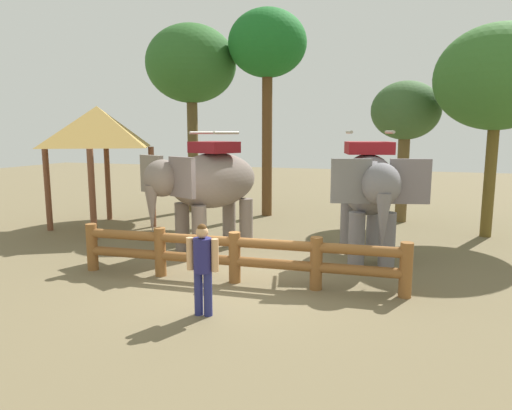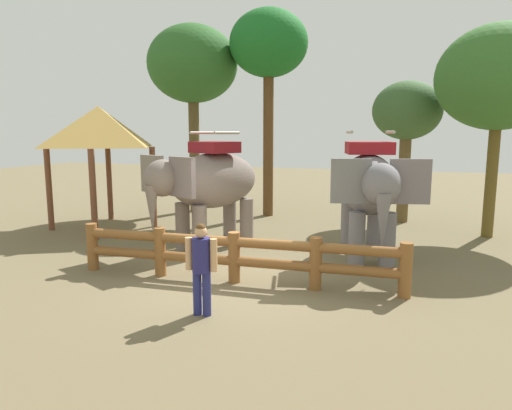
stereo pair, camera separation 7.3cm
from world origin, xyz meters
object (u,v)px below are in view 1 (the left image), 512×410
object	(u,v)px
elephant_near_left	(208,183)
elephant_center	(369,188)
tourist_woman_in_black	(203,263)
tree_far_right	(267,47)
log_fence	(235,254)
thatched_shelter	(98,128)
tree_deep_back	(498,78)
tree_back_center	(191,66)
tree_far_left	(406,113)

from	to	relation	value
elephant_near_left	elephant_center	distance (m)	4.10
elephant_near_left	tourist_woman_in_black	distance (m)	4.65
elephant_near_left	tree_far_right	size ratio (longest dim) A/B	0.50
log_fence	thatched_shelter	size ratio (longest dim) A/B	1.79
elephant_center	elephant_near_left	bearing A→B (deg)	-176.46
elephant_near_left	thatched_shelter	distance (m)	4.65
thatched_shelter	log_fence	bearing A→B (deg)	-31.67
elephant_center	tree_deep_back	world-z (taller)	tree_deep_back
log_fence	thatched_shelter	distance (m)	7.42
elephant_near_left	tree_deep_back	size ratio (longest dim) A/B	0.60
tree_back_center	tree_deep_back	world-z (taller)	tree_back_center
thatched_shelter	tree_deep_back	distance (m)	11.86
tourist_woman_in_black	elephant_near_left	bearing A→B (deg)	112.94
tourist_woman_in_black	tree_far_left	distance (m)	10.48
tree_back_center	tree_far_right	size ratio (longest dim) A/B	0.96
elephant_center	tree_far_right	bearing A→B (deg)	129.64
elephant_center	tourist_woman_in_black	bearing A→B (deg)	-117.28
tree_back_center	thatched_shelter	bearing A→B (deg)	-108.25
tree_back_center	tree_far_right	bearing A→B (deg)	-1.04
thatched_shelter	tree_back_center	size ratio (longest dim) A/B	0.55
elephant_center	tree_far_left	distance (m)	5.57
elephant_center	tree_back_center	xyz separation A→B (m)	(-7.04, 4.93, 3.78)
elephant_near_left	thatched_shelter	bearing A→B (deg)	164.10
elephant_near_left	tree_back_center	distance (m)	7.06
elephant_near_left	thatched_shelter	xyz separation A→B (m)	(-4.25, 1.21, 1.44)
tree_far_left	tree_deep_back	bearing A→B (deg)	-33.48
tree_back_center	tree_far_left	bearing A→B (deg)	1.83
elephant_center	tree_far_left	xyz separation A→B (m)	(0.70, 5.17, 1.94)
log_fence	thatched_shelter	bearing A→B (deg)	148.33
tree_far_left	tree_far_right	bearing A→B (deg)	-176.35
elephant_center	thatched_shelter	size ratio (longest dim) A/B	0.96
log_fence	elephant_near_left	bearing A→B (deg)	124.38
elephant_near_left	thatched_shelter	world-z (taller)	thatched_shelter
log_fence	thatched_shelter	world-z (taller)	thatched_shelter
log_fence	elephant_center	xyz separation A→B (m)	(2.42, 2.70, 1.13)
tourist_woman_in_black	thatched_shelter	world-z (taller)	thatched_shelter
log_fence	tree_far_right	xyz separation A→B (m)	(-1.62, 7.57, 5.41)
tourist_woman_in_black	tree_deep_back	distance (m)	10.37
elephant_center	tree_far_right	size ratio (longest dim) A/B	0.50
tourist_woman_in_black	tree_far_right	size ratio (longest dim) A/B	0.21
tourist_woman_in_black	tree_far_right	xyz separation A→B (m)	(-1.73, 9.34, 5.10)
tourist_woman_in_black	tree_deep_back	bearing A→B (deg)	55.85
thatched_shelter	tree_back_center	xyz separation A→B (m)	(1.31, 3.97, 2.34)
thatched_shelter	tree_back_center	distance (m)	4.79
log_fence	tourist_woman_in_black	xyz separation A→B (m)	(0.11, -1.77, 0.31)
log_fence	tree_back_center	distance (m)	10.18
elephant_center	tree_far_right	xyz separation A→B (m)	(-4.04, 4.87, 4.27)
log_fence	elephant_near_left	xyz separation A→B (m)	(-1.67, 2.44, 1.12)
log_fence	elephant_center	distance (m)	3.80
log_fence	elephant_near_left	size ratio (longest dim) A/B	1.90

